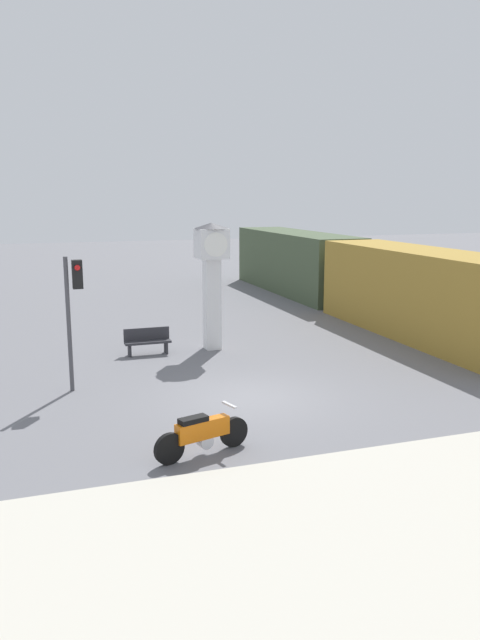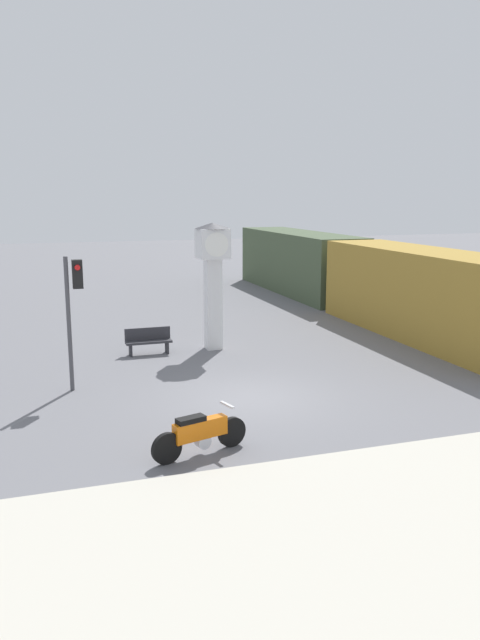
% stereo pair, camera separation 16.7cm
% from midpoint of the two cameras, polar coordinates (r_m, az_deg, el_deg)
% --- Properties ---
extents(ground_plane, '(120.00, 120.00, 0.00)m').
position_cam_midpoint_polar(ground_plane, '(17.28, 0.54, -7.14)').
color(ground_plane, slate).
extents(sidewalk_strip, '(36.00, 6.00, 0.10)m').
position_cam_midpoint_polar(sidewalk_strip, '(11.22, 13.59, -17.97)').
color(sidewalk_strip, '#BCB7A8').
rests_on(sidewalk_strip, ground_plane).
extents(motorcycle, '(2.24, 0.82, 1.01)m').
position_cam_midpoint_polar(motorcycle, '(13.54, -3.82, -10.32)').
color(motorcycle, black).
rests_on(motorcycle, ground_plane).
extents(clock_tower, '(1.25, 1.25, 4.53)m').
position_cam_midpoint_polar(clock_tower, '(22.14, -2.82, 4.96)').
color(clock_tower, white).
rests_on(clock_tower, ground_plane).
extents(freight_train, '(2.80, 24.20, 3.40)m').
position_cam_midpoint_polar(freight_train, '(30.39, 9.67, 4.07)').
color(freight_train, olive).
rests_on(freight_train, ground_plane).
extents(traffic_light, '(0.50, 0.35, 3.83)m').
position_cam_midpoint_polar(traffic_light, '(17.95, -15.27, 1.87)').
color(traffic_light, '#47474C').
rests_on(traffic_light, ground_plane).
extents(bench, '(1.60, 0.44, 0.92)m').
position_cam_midpoint_polar(bench, '(22.01, -8.68, -1.87)').
color(bench, '#2D2D33').
rests_on(bench, ground_plane).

